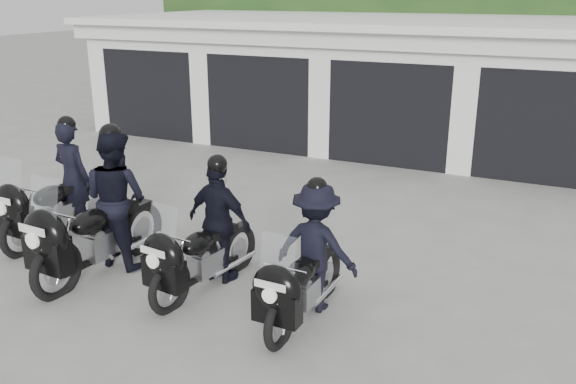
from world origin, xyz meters
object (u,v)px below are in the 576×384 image
at_px(police_bike_a, 58,191).
at_px(police_bike_b, 106,209).
at_px(police_bike_c, 211,231).
at_px(police_bike_d, 311,257).

height_order(police_bike_a, police_bike_b, police_bike_b).
xyz_separation_m(police_bike_b, police_bike_c, (1.52, 0.17, -0.12)).
height_order(police_bike_c, police_bike_d, police_bike_c).
bearing_deg(police_bike_a, police_bike_d, -3.38).
bearing_deg(police_bike_c, police_bike_a, -179.25).
xyz_separation_m(police_bike_a, police_bike_d, (4.33, -0.51, -0.04)).
relative_size(police_bike_a, police_bike_d, 1.13).
relative_size(police_bike_b, police_bike_d, 1.21).
height_order(police_bike_b, police_bike_d, police_bike_b).
xyz_separation_m(police_bike_b, police_bike_d, (2.93, 0.03, -0.14)).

